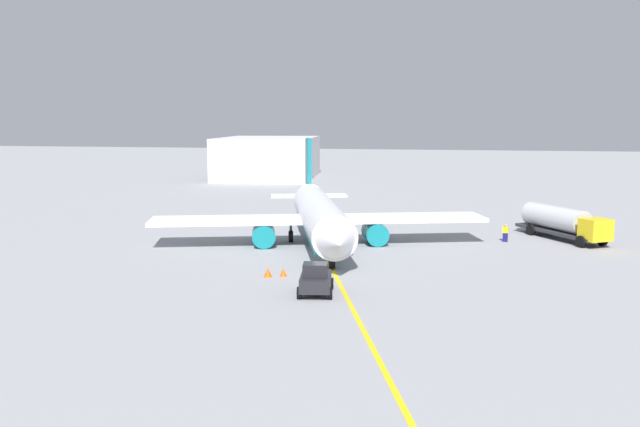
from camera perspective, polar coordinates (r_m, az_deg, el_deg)
name	(u,v)px	position (r m, az deg, el deg)	size (l,w,h in m)	color
ground_plane	(320,245)	(61.93, 0.00, -2.75)	(400.00, 400.00, 0.00)	#939399
airplane	(319,217)	(62.00, -0.05, -0.31)	(30.26, 31.23, 9.54)	white
fuel_tanker	(562,222)	(68.92, 20.00, -0.67)	(10.62, 7.95, 3.15)	#2D2D33
pushback_tug	(316,280)	(44.69, -0.38, -5.67)	(3.87, 2.80, 2.20)	#232328
refueling_worker	(505,233)	(66.13, 15.55, -1.63)	(0.47, 0.59, 1.71)	navy
safety_cone_nose	(268,272)	(49.84, -4.48, -5.03)	(0.63, 0.63, 0.70)	#F2590F
safety_cone_wingtip	(283,272)	(49.99, -3.15, -5.02)	(0.55, 0.55, 0.61)	#F2590F
distant_hangar	(268,158)	(133.53, -4.44, 4.77)	(27.01, 20.31, 8.05)	silver
taxi_line_marking	(320,245)	(61.93, 0.00, -2.74)	(83.98, 0.30, 0.01)	yellow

